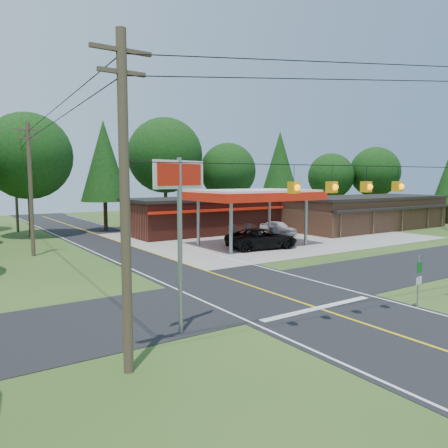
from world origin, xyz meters
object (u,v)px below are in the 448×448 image
gas_canopy (253,197)px  sedan_car (278,228)px  suv_car (262,239)px  big_stop_sign (180,205)px

gas_canopy → sedan_car: (6.39, 4.00, -3.53)m
gas_canopy → sedan_car: 8.32m
suv_car → sedan_car: bearing=-40.6°
suv_car → big_stop_sign: 20.98m
suv_car → big_stop_sign: bearing=141.2°
gas_canopy → big_stop_sign: 22.34m
sedan_car → big_stop_sign: (-22.01, -19.96, 4.12)m
big_stop_sign → gas_canopy: bearing=45.6°
gas_canopy → big_stop_sign: big_stop_sign is taller
suv_car → big_stop_sign: big_stop_sign is taller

